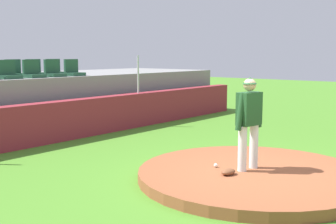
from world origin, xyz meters
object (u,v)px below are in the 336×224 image
Objects in this scene: stadium_chair_8 at (35,71)px; stadium_chair_9 at (55,70)px; pitcher at (249,116)px; stadium_chair_2 at (33,72)px; stadium_chair_3 at (54,71)px; baseball at (216,165)px; fielding_glove at (228,172)px; stadium_chair_4 at (73,71)px; stadium_chair_7 at (15,71)px; stadium_chair_1 at (9,73)px.

stadium_chair_9 is (0.74, 0.01, 0.00)m from stadium_chair_8.
stadium_chair_2 is (0.01, 6.73, 0.62)m from pitcher.
stadium_chair_2 and stadium_chair_3 have the same top height.
baseball is 0.15× the size of stadium_chair_9.
stadium_chair_8 reaches higher than fielding_glove.
stadium_chair_8 is at bearing -91.32° from fielding_glove.
stadium_chair_8 is at bearing 1.11° from stadium_chair_9.
stadium_chair_4 is 1.00× the size of stadium_chair_7.
stadium_chair_1 is 1.00× the size of stadium_chair_2.
stadium_chair_4 is (0.70, -0.01, 0.00)m from stadium_chair_3.
stadium_chair_9 reaches higher than baseball.
stadium_chair_7 is 1.44m from stadium_chair_9.
stadium_chair_4 is at bearing 147.08° from stadium_chair_7.
stadium_chair_3 is (1.24, 6.63, 1.55)m from fielding_glove.
stadium_chair_3 is at bearing 178.11° from stadium_chair_1.
stadium_chair_3 is (0.69, -0.01, 0.00)m from stadium_chair_2.
stadium_chair_9 is at bearing 88.53° from pitcher.
stadium_chair_4 is at bearing 178.49° from stadium_chair_1.
stadium_chair_4 reaches higher than pitcher.
stadium_chair_8 is (0.70, 0.03, 0.00)m from stadium_chair_7.
stadium_chair_2 is at bearing 90.83° from stadium_chair_7.
stadium_chair_1 reaches higher than fielding_glove.
stadium_chair_3 and stadium_chair_8 have the same top height.
stadium_chair_8 is at bearing 82.38° from baseball.
stadium_chair_8 is (0.00, 0.93, 0.00)m from stadium_chair_3.
stadium_chair_2 is 1.38m from stadium_chair_4.
stadium_chair_4 is 1.00× the size of stadium_chair_9.
stadium_chair_1 reaches higher than baseball.
baseball is 0.15× the size of stadium_chair_2.
stadium_chair_1 and stadium_chair_2 have the same top height.
baseball is 0.15× the size of stadium_chair_1.
stadium_chair_8 is (0.69, 0.92, 0.00)m from stadium_chair_2.
pitcher is at bearing 89.89° from stadium_chair_2.
stadium_chair_2 is at bearing 53.11° from stadium_chair_8.
stadium_chair_4 is at bearing 87.55° from stadium_chair_9.
pitcher is 3.39× the size of stadium_chair_4.
stadium_chair_2 is (0.71, -0.04, 0.00)m from stadium_chair_1.
stadium_chair_7 is at bearing 99.15° from pitcher.
fielding_glove is 6.86m from stadium_chair_1.
baseball is 6.58m from stadium_chair_4.
baseball is 7.34m from stadium_chair_8.
stadium_chair_3 is 1.00× the size of stadium_chair_7.
stadium_chair_9 is (0.74, 0.94, 0.00)m from stadium_chair_3.
fielding_glove is 6.92m from stadium_chair_3.
stadium_chair_9 is at bearing -157.24° from stadium_chair_1.
stadium_chair_9 is (1.42, 0.93, 0.00)m from stadium_chair_2.
stadium_chair_8 is at bearing -90.11° from stadium_chair_3.
baseball is 7.25m from stadium_chair_7.
stadium_chair_3 is 1.19m from stadium_chair_9.
fielding_glove is at bearing -179.61° from pitcher.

